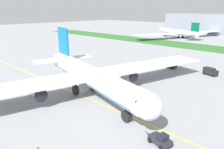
# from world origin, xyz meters

# --- Properties ---
(ground_plane) EXTENTS (600.00, 600.00, 0.00)m
(ground_plane) POSITION_xyz_m (0.00, 0.00, 0.00)
(ground_plane) COLOR gray
(ground_plane) RESTS_ON ground
(apron_taxi_line) EXTENTS (280.00, 0.36, 0.01)m
(apron_taxi_line) POSITION_xyz_m (0.00, -2.12, 0.00)
(apron_taxi_line) COLOR yellow
(apron_taxi_line) RESTS_ON ground
(grass_median_strip) EXTENTS (320.00, 24.00, 0.10)m
(grass_median_strip) POSITION_xyz_m (0.00, 97.81, 0.05)
(grass_median_strip) COLOR #2D6628
(grass_median_strip) RESTS_ON ground
(airliner_foreground) EXTENTS (51.48, 82.80, 16.85)m
(airliner_foreground) POSITION_xyz_m (4.91, -0.50, 5.72)
(airliner_foreground) COLOR white
(airliner_foreground) RESTS_ON ground
(pushback_tug) EXTENTS (5.88, 3.21, 2.24)m
(pushback_tug) POSITION_xyz_m (31.29, -6.44, 1.02)
(pushback_tug) COLOR #26262B
(pushback_tug) RESTS_ON ground
(ground_crew_wingwalker_port) EXTENTS (0.53, 0.41, 1.64)m
(ground_crew_wingwalker_port) POSITION_xyz_m (-4.94, -12.52, 1.00)
(ground_crew_wingwalker_port) COLOR black
(ground_crew_wingwalker_port) RESTS_ON ground
(ground_crew_marshaller_front) EXTENTS (0.49, 0.45, 1.63)m
(ground_crew_marshaller_front) POSITION_xyz_m (3.43, 5.02, 0.99)
(ground_crew_marshaller_front) COLOR black
(ground_crew_marshaller_front) RESTS_ON ground
(traffic_cone_near_nose) EXTENTS (0.36, 0.36, 0.58)m
(traffic_cone_near_nose) POSITION_xyz_m (-15.07, -16.28, 0.28)
(traffic_cone_near_nose) COLOR #F2590C
(traffic_cone_near_nose) RESTS_ON ground
(service_truck_baggage_loader) EXTENTS (6.24, 2.87, 2.51)m
(service_truck_baggage_loader) POSITION_xyz_m (4.69, 40.56, 1.40)
(service_truck_baggage_loader) COLOR black
(service_truck_baggage_loader) RESTS_ON ground
(service_truck_fuel_bowser) EXTENTS (5.34, 3.39, 2.63)m
(service_truck_fuel_bowser) POSITION_xyz_m (20.38, 41.87, 1.44)
(service_truck_fuel_bowser) COLOR black
(service_truck_fuel_bowser) RESTS_ON ground
(parked_airliner_far_left) EXTENTS (46.64, 77.82, 12.91)m
(parked_airliner_far_left) POSITION_xyz_m (-39.75, 128.86, 4.38)
(parked_airliner_far_left) COLOR white
(parked_airliner_far_left) RESTS_ON ground
(terminal_building) EXTENTS (102.96, 20.00, 18.00)m
(terminal_building) POSITION_xyz_m (-24.13, 175.85, 9.00)
(terminal_building) COLOR gray
(terminal_building) RESTS_ON ground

